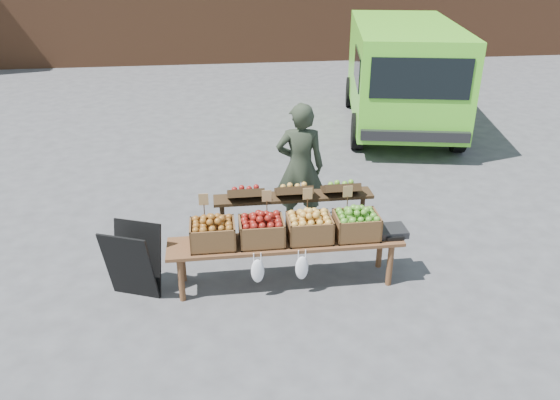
{
  "coord_description": "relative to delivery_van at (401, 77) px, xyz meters",
  "views": [
    {
      "loc": [
        -1.08,
        -5.23,
        3.69
      ],
      "look_at": [
        -0.31,
        0.66,
        0.85
      ],
      "focal_mm": 35.0,
      "sensor_mm": 36.0,
      "label": 1
    }
  ],
  "objects": [
    {
      "name": "crate_green_apples",
      "position": [
        -2.43,
        -5.68,
        -0.37
      ],
      "size": [
        0.5,
        0.4,
        0.28
      ],
      "primitive_type": null,
      "color": "#447C1F",
      "rests_on": "display_bench"
    },
    {
      "name": "delivery_van",
      "position": [
        0.0,
        0.0,
        0.0
      ],
      "size": [
        3.15,
        5.18,
        2.16
      ],
      "primitive_type": null,
      "rotation": [
        0.0,
        0.0,
        -0.2
      ],
      "color": "#62DA2E",
      "rests_on": "ground"
    },
    {
      "name": "chalkboard_sign",
      "position": [
        -4.98,
        -5.7,
        -0.65
      ],
      "size": [
        0.65,
        0.51,
        0.87
      ],
      "primitive_type": null,
      "rotation": [
        0.0,
        0.0,
        -0.39
      ],
      "color": "black",
      "rests_on": "ground"
    },
    {
      "name": "crate_red_apples",
      "position": [
        -2.98,
        -5.68,
        -0.37
      ],
      "size": [
        0.5,
        0.4,
        0.28
      ],
      "primitive_type": null,
      "color": "gold",
      "rests_on": "display_bench"
    },
    {
      "name": "crate_russet_pears",
      "position": [
        -3.53,
        -5.68,
        -0.37
      ],
      "size": [
        0.5,
        0.4,
        0.28
      ],
      "primitive_type": null,
      "color": "maroon",
      "rests_on": "display_bench"
    },
    {
      "name": "vendor",
      "position": [
        -2.86,
        -4.28,
        -0.19
      ],
      "size": [
        0.7,
        0.5,
        1.79
      ],
      "primitive_type": "imported",
      "rotation": [
        0.0,
        0.0,
        3.02
      ],
      "color": "#272F22",
      "rests_on": "ground"
    },
    {
      "name": "back_table",
      "position": [
        -3.06,
        -4.96,
        -0.56
      ],
      "size": [
        2.1,
        0.44,
        1.04
      ],
      "primitive_type": null,
      "color": "#312112",
      "rests_on": "ground"
    },
    {
      "name": "ground",
      "position": [
        -2.94,
        -5.83,
        -1.08
      ],
      "size": [
        80.0,
        80.0,
        0.0
      ],
      "primitive_type": "plane",
      "color": "#4B4B4D"
    },
    {
      "name": "display_bench",
      "position": [
        -3.26,
        -5.68,
        -0.8
      ],
      "size": [
        2.7,
        0.56,
        0.57
      ],
      "primitive_type": null,
      "color": "brown",
      "rests_on": "ground"
    },
    {
      "name": "weighing_scale",
      "position": [
        -2.01,
        -5.68,
        -0.47
      ],
      "size": [
        0.34,
        0.3,
        0.08
      ],
      "primitive_type": "cube",
      "color": "black",
      "rests_on": "display_bench"
    },
    {
      "name": "crate_golden_apples",
      "position": [
        -4.08,
        -5.68,
        -0.37
      ],
      "size": [
        0.5,
        0.4,
        0.28
      ],
      "primitive_type": null,
      "color": "#8E5E20",
      "rests_on": "display_bench"
    }
  ]
}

